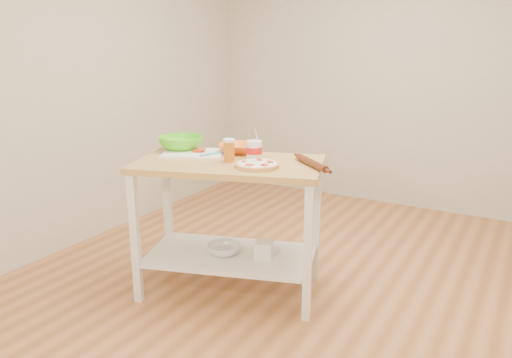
{
  "coord_description": "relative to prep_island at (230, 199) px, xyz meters",
  "views": [
    {
      "loc": [
        1.25,
        -2.77,
        1.64
      ],
      "look_at": [
        -0.27,
        -0.15,
        0.8
      ],
      "focal_mm": 35.0,
      "sensor_mm": 36.0,
      "label": 1
    }
  ],
  "objects": [
    {
      "name": "room_shell",
      "position": [
        0.45,
        0.18,
        0.7
      ],
      "size": [
        4.04,
        4.54,
        2.74
      ],
      "color": "#B57442",
      "rests_on": "ground"
    },
    {
      "name": "prep_island",
      "position": [
        0.0,
        0.0,
        0.0
      ],
      "size": [
        1.32,
        0.98,
        0.9
      ],
      "rotation": [
        0.0,
        0.0,
        0.32
      ],
      "color": "tan",
      "rests_on": "ground"
    },
    {
      "name": "pizza",
      "position": [
        0.23,
        -0.04,
        0.27
      ],
      "size": [
        0.27,
        0.27,
        0.04
      ],
      "rotation": [
        0.0,
        0.0,
        0.51
      ],
      "color": "tan",
      "rests_on": "prep_island"
    },
    {
      "name": "cutting_board",
      "position": [
        -0.33,
        0.06,
        0.26
      ],
      "size": [
        0.49,
        0.45,
        0.04
      ],
      "rotation": [
        0.0,
        0.0,
        0.46
      ],
      "color": "white",
      "rests_on": "prep_island"
    },
    {
      "name": "spatula",
      "position": [
        -0.18,
        0.05,
        0.27
      ],
      "size": [
        0.1,
        0.14,
        0.01
      ],
      "rotation": [
        0.0,
        0.0,
        0.85
      ],
      "color": "teal",
      "rests_on": "cutting_board"
    },
    {
      "name": "knife",
      "position": [
        -0.47,
        0.11,
        0.27
      ],
      "size": [
        0.27,
        0.09,
        0.01
      ],
      "rotation": [
        0.0,
        0.0,
        0.2
      ],
      "color": "silver",
      "rests_on": "cutting_board"
    },
    {
      "name": "orange_bowl",
      "position": [
        -0.09,
        0.25,
        0.28
      ],
      "size": [
        0.33,
        0.33,
        0.06
      ],
      "primitive_type": "imported",
      "rotation": [
        0.0,
        0.0,
        0.31
      ],
      "color": "orange",
      "rests_on": "prep_island"
    },
    {
      "name": "green_bowl",
      "position": [
        -0.48,
        0.12,
        0.3
      ],
      "size": [
        0.43,
        0.43,
        0.1
      ],
      "primitive_type": "imported",
      "rotation": [
        0.0,
        0.0,
        0.63
      ],
      "color": "#51D61B",
      "rests_on": "prep_island"
    },
    {
      "name": "beer_pint",
      "position": [
        0.01,
        -0.01,
        0.32
      ],
      "size": [
        0.07,
        0.07,
        0.15
      ],
      "color": "#C66A15",
      "rests_on": "prep_island"
    },
    {
      "name": "yogurt_tub",
      "position": [
        0.11,
        0.13,
        0.31
      ],
      "size": [
        0.1,
        0.1,
        0.22
      ],
      "color": "white",
      "rests_on": "prep_island"
    },
    {
      "name": "rolling_pin",
      "position": [
        0.51,
        0.14,
        0.27
      ],
      "size": [
        0.31,
        0.27,
        0.04
      ],
      "primitive_type": "cylinder",
      "rotation": [
        1.57,
        0.0,
        0.88
      ],
      "color": "#532713",
      "rests_on": "prep_island"
    },
    {
      "name": "shelf_glass_bowl",
      "position": [
        -0.04,
        -0.02,
        -0.35
      ],
      "size": [
        0.26,
        0.26,
        0.07
      ],
      "primitive_type": "imported",
      "rotation": [
        0.0,
        0.0,
        0.21
      ],
      "color": "silver",
      "rests_on": "prep_island"
    },
    {
      "name": "shelf_bin",
      "position": [
        0.22,
        0.07,
        -0.33
      ],
      "size": [
        0.14,
        0.14,
        0.11
      ],
      "primitive_type": "cube",
      "rotation": [
        0.0,
        0.0,
        0.32
      ],
      "color": "white",
      "rests_on": "prep_island"
    }
  ]
}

